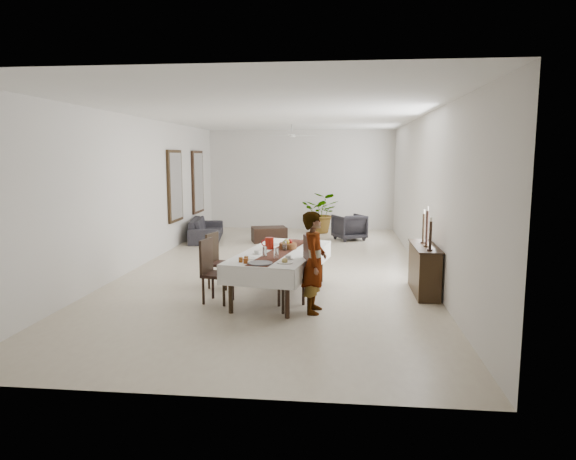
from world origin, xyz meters
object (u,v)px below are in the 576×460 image
(dining_table_top, at_px, (281,253))
(sofa, at_px, (206,229))
(sideboard_body, at_px, (424,270))
(red_pitcher, at_px, (269,243))
(woman, at_px, (314,262))

(dining_table_top, bearing_deg, sofa, 126.49)
(dining_table_top, distance_m, sofa, 6.31)
(sideboard_body, relative_size, sofa, 0.65)
(dining_table_top, relative_size, sofa, 1.16)
(dining_table_top, bearing_deg, red_pitcher, 149.04)
(woman, xyz_separation_m, sideboard_body, (1.84, 1.30, -0.37))
(red_pitcher, relative_size, sideboard_body, 0.15)
(dining_table_top, xyz_separation_m, red_pitcher, (-0.22, 0.19, 0.14))
(woman, height_order, sideboard_body, woman)
(sideboard_body, bearing_deg, woman, -144.63)
(sideboard_body, bearing_deg, red_pitcher, -174.96)
(dining_table_top, height_order, sofa, dining_table_top)
(woman, relative_size, sofa, 0.74)
(woman, relative_size, sideboard_body, 1.14)
(woman, bearing_deg, dining_table_top, 38.91)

